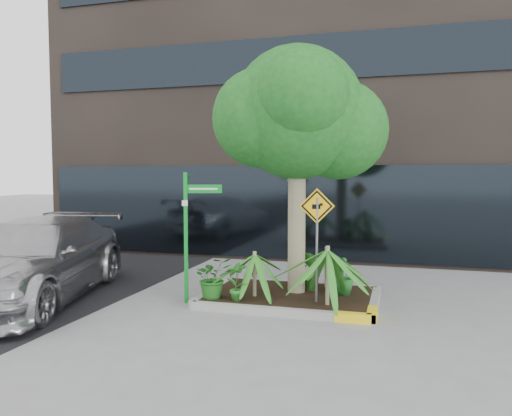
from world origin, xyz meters
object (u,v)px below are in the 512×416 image
(tree, at_px, (297,113))
(parked_car, at_px, (34,260))
(cattle_sign, at_px, (317,226))
(street_sign_post, at_px, (189,222))

(tree, relative_size, parked_car, 0.91)
(cattle_sign, bearing_deg, street_sign_post, 166.94)
(tree, relative_size, cattle_sign, 2.41)
(tree, distance_m, street_sign_post, 2.97)
(street_sign_post, height_order, cattle_sign, street_sign_post)
(tree, height_order, street_sign_post, tree)
(street_sign_post, distance_m, cattle_sign, 2.45)
(parked_car, height_order, street_sign_post, street_sign_post)
(parked_car, bearing_deg, tree, 3.47)
(street_sign_post, relative_size, cattle_sign, 1.21)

